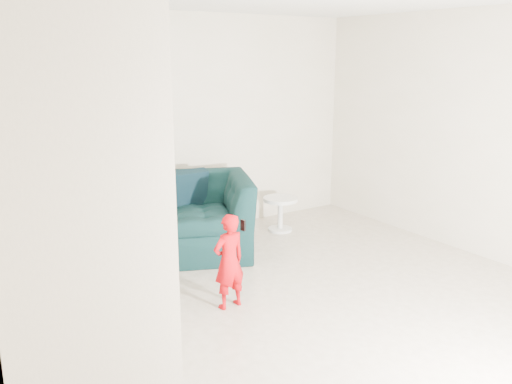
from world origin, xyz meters
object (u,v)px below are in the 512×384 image
(toddler, at_px, (229,261))
(armchair, at_px, (191,215))
(side_table, at_px, (280,208))
(staircase, at_px, (50,239))

(toddler, bearing_deg, armchair, -109.19)
(side_table, bearing_deg, armchair, -176.92)
(staircase, bearing_deg, side_table, 26.92)
(side_table, distance_m, staircase, 3.57)
(armchair, bearing_deg, side_table, 25.93)
(armchair, distance_m, toddler, 1.49)
(armchair, xyz_separation_m, staircase, (-1.83, -1.52, 0.51))
(toddler, height_order, side_table, toddler)
(side_table, bearing_deg, staircase, -153.08)
(side_table, height_order, staircase, staircase)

